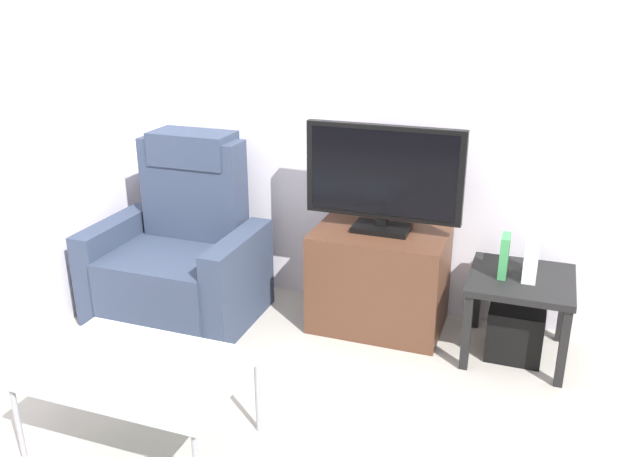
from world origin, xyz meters
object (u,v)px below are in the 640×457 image
(tv_stand, at_px, (379,279))
(subwoofer_box, at_px, (515,330))
(book_upright, at_px, (504,256))
(coffee_table, at_px, (138,372))
(game_console, at_px, (532,252))
(side_table, at_px, (520,289))
(cell_phone, at_px, (158,365))
(recliner_armchair, at_px, (181,254))
(television, at_px, (383,177))

(tv_stand, distance_m, subwoofer_box, 0.81)
(book_upright, distance_m, coffee_table, 1.91)
(tv_stand, xyz_separation_m, subwoofer_box, (0.79, -0.06, -0.15))
(subwoofer_box, height_order, book_upright, book_upright)
(book_upright, distance_m, game_console, 0.14)
(book_upright, bearing_deg, tv_stand, 173.31)
(tv_stand, distance_m, side_table, 0.80)
(cell_phone, bearing_deg, subwoofer_box, 69.78)
(game_console, height_order, coffee_table, game_console)
(tv_stand, relative_size, cell_phone, 5.04)
(recliner_armchair, relative_size, side_table, 2.00)
(recliner_armchair, bearing_deg, tv_stand, 15.29)
(book_upright, height_order, game_console, game_console)
(side_table, distance_m, book_upright, 0.21)
(side_table, distance_m, game_console, 0.22)
(recliner_armchair, relative_size, game_console, 3.80)
(television, relative_size, subwoofer_box, 3.06)
(tv_stand, bearing_deg, side_table, -4.41)
(recliner_armchair, bearing_deg, game_console, 10.02)
(side_table, xyz_separation_m, game_console, (0.04, 0.01, 0.22))
(television, xyz_separation_m, recliner_armchair, (-1.19, -0.22, -0.54))
(television, xyz_separation_m, book_upright, (0.69, -0.10, -0.34))
(subwoofer_box, bearing_deg, recliner_armchair, -176.01)
(side_table, height_order, game_console, game_console)
(coffee_table, bearing_deg, subwoofer_box, 42.39)
(coffee_table, bearing_deg, game_console, 41.93)
(tv_stand, xyz_separation_m, cell_phone, (-0.60, -1.37, 0.11))
(book_upright, relative_size, cell_phone, 1.52)
(game_console, bearing_deg, tv_stand, 176.47)
(recliner_armchair, bearing_deg, side_table, 9.81)
(coffee_table, bearing_deg, recliner_armchair, 113.17)
(game_console, bearing_deg, side_table, -164.05)
(subwoofer_box, height_order, game_console, game_console)
(subwoofer_box, bearing_deg, tv_stand, 175.59)
(subwoofer_box, bearing_deg, coffee_table, -137.61)
(tv_stand, height_order, television, television)
(recliner_armchair, xyz_separation_m, book_upright, (1.88, 0.12, 0.21))
(recliner_armchair, height_order, coffee_table, recliner_armchair)
(book_upright, xyz_separation_m, game_console, (0.14, 0.03, 0.03))
(television, bearing_deg, coffee_table, -115.56)
(side_table, distance_m, coffee_table, 1.99)
(subwoofer_box, height_order, coffee_table, coffee_table)
(television, distance_m, game_console, 0.88)
(tv_stand, height_order, recliner_armchair, recliner_armchair)
(tv_stand, bearing_deg, coffee_table, -115.86)
(television, xyz_separation_m, cell_phone, (-0.60, -1.39, -0.50))
(cell_phone, bearing_deg, television, 93.11)
(game_console, relative_size, coffee_table, 0.32)
(book_upright, relative_size, coffee_table, 0.25)
(recliner_armchair, bearing_deg, coffee_table, -61.01)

